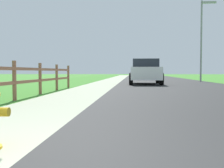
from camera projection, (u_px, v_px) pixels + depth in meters
ground_plane at (123, 80)px, 27.00m from camera, size 120.00×120.00×0.00m
road_asphalt at (157, 79)px, 28.72m from camera, size 7.00×66.00×0.01m
curb_concrete at (95, 79)px, 29.22m from camera, size 6.00×66.00×0.01m
grass_verge at (81, 79)px, 29.34m from camera, size 5.00×66.00×0.00m
rail_fence at (14, 78)px, 7.69m from camera, size 0.11×12.89×1.12m
parked_suv_white at (145, 71)px, 17.96m from camera, size 2.07×4.61×1.61m
street_lamp at (203, 34)px, 21.73m from camera, size 1.17×0.20×6.40m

